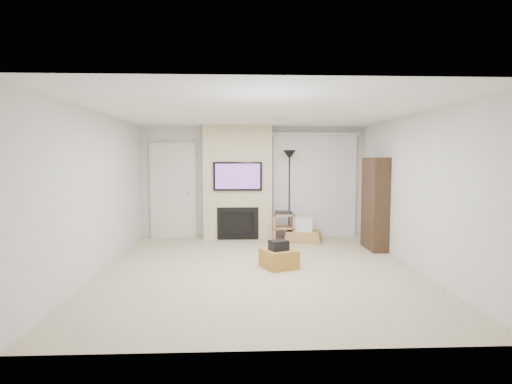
{
  "coord_description": "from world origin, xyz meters",
  "views": [
    {
      "loc": [
        -0.32,
        -6.3,
        1.77
      ],
      "look_at": [
        0.0,
        1.2,
        1.15
      ],
      "focal_mm": 28.0,
      "sensor_mm": 36.0,
      "label": 1
    }
  ],
  "objects_px": {
    "floor_lamp": "(289,169)",
    "bookshelf": "(375,204)",
    "box_stack": "(303,232)",
    "av_stand": "(283,225)",
    "ottoman": "(279,258)"
  },
  "relations": [
    {
      "from": "av_stand",
      "to": "bookshelf",
      "type": "distance_m",
      "value": 1.97
    },
    {
      "from": "av_stand",
      "to": "box_stack",
      "type": "bearing_deg",
      "value": -1.5
    },
    {
      "from": "floor_lamp",
      "to": "bookshelf",
      "type": "relative_size",
      "value": 1.09
    },
    {
      "from": "floor_lamp",
      "to": "bookshelf",
      "type": "distance_m",
      "value": 1.98
    },
    {
      "from": "floor_lamp",
      "to": "bookshelf",
      "type": "bearing_deg",
      "value": -33.73
    },
    {
      "from": "bookshelf",
      "to": "box_stack",
      "type": "bearing_deg",
      "value": 148.4
    },
    {
      "from": "floor_lamp",
      "to": "box_stack",
      "type": "distance_m",
      "value": 1.4
    },
    {
      "from": "box_stack",
      "to": "bookshelf",
      "type": "height_order",
      "value": "bookshelf"
    },
    {
      "from": "floor_lamp",
      "to": "box_stack",
      "type": "relative_size",
      "value": 2.19
    },
    {
      "from": "floor_lamp",
      "to": "box_stack",
      "type": "bearing_deg",
      "value": -42.16
    },
    {
      "from": "ottoman",
      "to": "box_stack",
      "type": "height_order",
      "value": "box_stack"
    },
    {
      "from": "ottoman",
      "to": "bookshelf",
      "type": "height_order",
      "value": "bookshelf"
    },
    {
      "from": "floor_lamp",
      "to": "av_stand",
      "type": "xyz_separation_m",
      "value": [
        -0.16,
        -0.24,
        -1.2
      ]
    },
    {
      "from": "bookshelf",
      "to": "ottoman",
      "type": "bearing_deg",
      "value": -147.59
    },
    {
      "from": "ottoman",
      "to": "bookshelf",
      "type": "distance_m",
      "value": 2.5
    }
  ]
}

